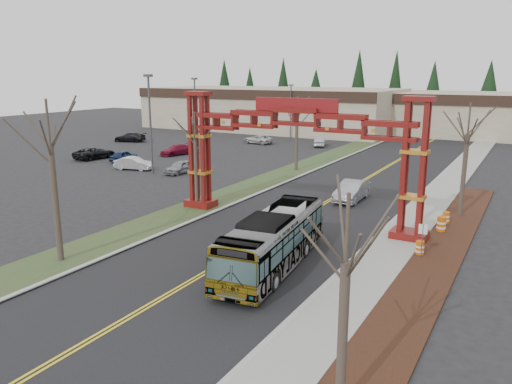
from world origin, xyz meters
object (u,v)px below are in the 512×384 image
Objects in this scene: gateway_arch at (295,137)px; bare_tree_median_mid at (195,139)px; light_pole_far at (291,107)px; light_pole_near at (150,117)px; barrel_north at (446,218)px; parked_car_far_b at (258,139)px; parked_car_far_a at (320,142)px; parked_car_near_a at (181,167)px; parked_car_mid_b at (124,156)px; bare_tree_right_near at (346,263)px; barrel_mid at (441,225)px; street_sign at (423,234)px; light_pole_mid at (195,107)px; transit_bus at (273,241)px; parked_car_far_c at (130,137)px; bare_tree_median_near at (50,144)px; silver_sedan at (352,191)px; bare_tree_median_far at (297,118)px; parked_car_mid_a at (177,150)px; barrel_south at (420,249)px; parked_car_near_c at (95,153)px; retail_building_east at (511,115)px; parked_car_near_b at (134,163)px; retail_building_west at (273,108)px; bare_tree_right_far at (468,134)px.

gateway_arch is 8.03m from bare_tree_median_mid.
gateway_arch is 47.34m from light_pole_far.
barrel_north is (29.78, -3.90, -5.41)m from light_pole_near.
parked_car_far_b is 9.79m from light_pole_far.
parked_car_near_a is at bearing 60.66° from parked_car_far_a.
parked_car_far_b is at bearing -111.55° from parked_car_mid_b.
bare_tree_right_near is 67.67m from light_pole_far.
parked_car_near_a is 28.33m from barrel_mid.
street_sign is 2.33× the size of barrel_north.
barrel_mid is (38.28, -25.16, -5.00)m from light_pole_mid.
light_pole_far is at bearing 90.78° from light_pole_near.
gateway_arch is 22.06m from light_pole_near.
light_pole_far is (-23.50, 50.71, 3.41)m from transit_bus.
light_pole_near reaches higher than parked_car_near_a.
parked_car_far_c is at bearing -139.10° from light_pole_far.
parked_car_mid_b is at bearing 128.14° from bare_tree_median_near.
silver_sedan is at bearing 87.19° from transit_bus.
parked_car_far_b is at bearing 103.73° from parked_car_near_a.
light_pole_near is at bearing -144.15° from bare_tree_median_far.
gateway_arch is 3.97× the size of parked_car_mid_a.
street_sign is at bearing -8.67° from bare_tree_median_mid.
barrel_south is 0.83× the size of barrel_mid.
parked_car_near_c is at bearing 160.09° from street_sign.
retail_building_east is 65.03m from bare_tree_median_mid.
parked_car_near_b is 0.60× the size of bare_tree_right_near.
parked_car_far_c reaches higher than parked_car_mid_a.
transit_bus reaches higher than barrel_mid.
bare_tree_median_near reaches higher than gateway_arch.
barrel_mid is at bearing -11.51° from parked_car_near_a.
light_pole_mid reaches higher than transit_bus.
silver_sedan is 0.49× the size of light_pole_near.
barrel_mid is at bearing 160.06° from parked_car_mid_b.
retail_building_west is 55.98m from silver_sedan.
light_pole_far reaches higher than transit_bus.
gateway_arch is 4.71× the size of parked_car_mid_b.
parked_car_far_b is at bearing 106.49° from bare_tree_median_near.
bare_tree_right_far is at bearing -49.39° from retail_building_west.
parked_car_far_c is at bearing 138.52° from light_pole_near.
light_pole_mid is (-5.32, 18.56, 4.85)m from parked_car_near_b.
bare_tree_median_far is 0.82× the size of light_pole_mid.
barrel_south is (37.40, -15.04, -0.21)m from parked_car_mid_b.
parked_car_far_c is (-39.98, 25.90, -5.28)m from gateway_arch.
light_pole_near reaches higher than parked_car_far_c.
retail_building_west is 50.81× the size of barrel_south.
bare_tree_median_near is 0.88× the size of light_pole_near.
retail_building_west is at bearing 119.16° from bare_tree_right_near.
bare_tree_right_far is (18.00, -10.16, 0.36)m from bare_tree_median_far.
bare_tree_right_far is 7.29m from barrel_mid.
parked_car_near_b is at bearing -81.71° from retail_building_west.
bare_tree_right_far reaches higher than bare_tree_median_mid.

